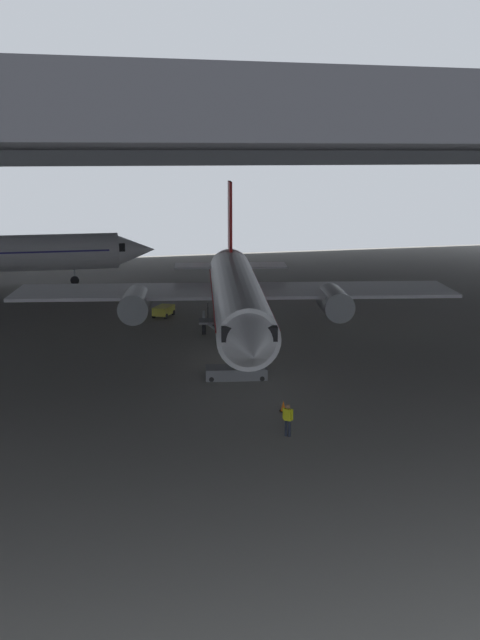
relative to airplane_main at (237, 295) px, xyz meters
name	(u,v)px	position (x,y,z in m)	size (l,w,h in m)	color
ground_plane	(234,363)	(-1.87, -6.05, -3.38)	(110.00, 110.00, 0.00)	gray
hangar_structure	(187,143)	(-1.94, 7.70, 10.85)	(121.00, 99.00, 14.85)	#4C4F54
airplane_main	(237,295)	(0.00, 0.00, 0.00)	(34.29, 34.95, 11.08)	white
boarding_stairs	(235,367)	(-2.69, -9.42, -2.65)	(4.33, 2.28, 4.58)	slate
crew_worker_near_nose	(288,418)	(-2.87, -19.71, -2.46)	(0.43, 0.41, 1.63)	#232838
crew_worker_by_stairs	(233,351)	(-2.01, -6.35, -2.50)	(0.35, 0.50, 1.56)	#232838
traffic_cone_orange	(283,406)	(-1.87, -16.15, -3.09)	(0.36, 0.36, 0.60)	black
baggage_tug	(164,310)	(-3.69, 9.79, -2.85)	(2.21, 2.50, 0.90)	yellow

